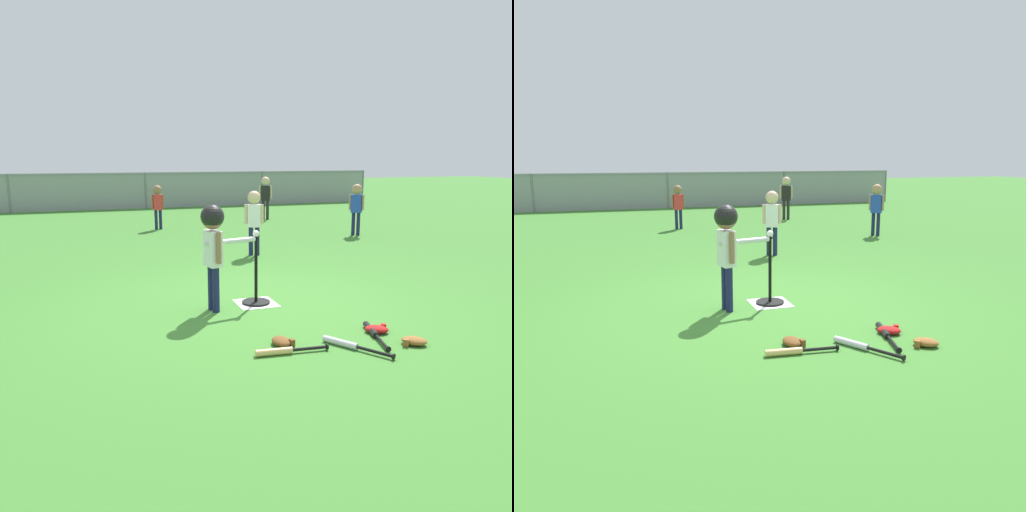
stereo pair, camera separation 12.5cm
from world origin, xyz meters
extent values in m
plane|color=#3D7A2D|center=(0.00, 0.00, 0.00)|extent=(60.00, 60.00, 0.00)
cube|color=white|center=(-0.08, 0.07, 0.00)|extent=(0.44, 0.44, 0.01)
cylinder|color=black|center=(-0.08, 0.07, 0.01)|extent=(0.32, 0.32, 0.03)
cylinder|color=black|center=(-0.08, 0.07, 0.40)|extent=(0.04, 0.04, 0.74)
cylinder|color=black|center=(-0.08, 0.07, 0.76)|extent=(0.06, 0.06, 0.02)
sphere|color=white|center=(-0.08, 0.07, 0.80)|extent=(0.07, 0.07, 0.07)
cylinder|color=#191E4C|center=(-0.61, 0.01, 0.25)|extent=(0.08, 0.08, 0.49)
cylinder|color=#191E4C|center=(-0.59, -0.09, 0.25)|extent=(0.08, 0.08, 0.49)
cube|color=white|center=(-0.60, -0.04, 0.69)|extent=(0.17, 0.24, 0.38)
cylinder|color=#8C6647|center=(-0.63, 0.09, 0.71)|extent=(0.05, 0.05, 0.33)
cylinder|color=#8C6647|center=(-0.57, -0.18, 0.71)|extent=(0.05, 0.05, 0.33)
sphere|color=#8C6647|center=(-0.60, -0.04, 1.00)|extent=(0.22, 0.22, 0.22)
sphere|color=black|center=(-0.60, -0.04, 1.03)|extent=(0.25, 0.25, 0.25)
cylinder|color=silver|center=(-0.40, 0.00, 0.75)|extent=(0.60, 0.18, 0.06)
cylinder|color=#191E4C|center=(3.59, 4.08, 0.24)|extent=(0.08, 0.08, 0.48)
cylinder|color=#191E4C|center=(3.51, 4.15, 0.24)|extent=(0.08, 0.08, 0.48)
cube|color=#2347B7|center=(3.55, 4.12, 0.67)|extent=(0.25, 0.24, 0.38)
cylinder|color=tan|center=(3.65, 4.03, 0.70)|extent=(0.05, 0.05, 0.32)
cylinder|color=tan|center=(3.45, 4.21, 0.70)|extent=(0.05, 0.05, 0.32)
sphere|color=tan|center=(3.55, 4.12, 0.98)|extent=(0.21, 0.21, 0.21)
cylinder|color=#262626|center=(2.70, 7.24, 0.25)|extent=(0.08, 0.08, 0.50)
cylinder|color=#262626|center=(2.60, 7.28, 0.25)|extent=(0.08, 0.08, 0.50)
cube|color=black|center=(2.65, 7.26, 0.70)|extent=(0.26, 0.20, 0.39)
cylinder|color=beige|center=(2.78, 7.21, 0.73)|extent=(0.06, 0.06, 0.34)
cylinder|color=beige|center=(2.52, 7.31, 0.73)|extent=(0.06, 0.06, 0.34)
sphere|color=beige|center=(2.65, 7.26, 1.02)|extent=(0.22, 0.22, 0.22)
cylinder|color=#191E4C|center=(-0.25, 6.35, 0.22)|extent=(0.07, 0.07, 0.45)
cylinder|color=#191E4C|center=(-0.35, 6.34, 0.22)|extent=(0.07, 0.07, 0.45)
cube|color=red|center=(-0.30, 6.35, 0.62)|extent=(0.20, 0.13, 0.35)
cylinder|color=#8C6647|center=(-0.17, 6.35, 0.65)|extent=(0.05, 0.05, 0.30)
cylinder|color=#8C6647|center=(-0.42, 6.34, 0.65)|extent=(0.05, 0.05, 0.30)
sphere|color=#8C6647|center=(-0.30, 6.35, 0.91)|extent=(0.20, 0.20, 0.20)
cylinder|color=#191E4C|center=(0.85, 2.72, 0.24)|extent=(0.08, 0.08, 0.48)
cylinder|color=#191E4C|center=(0.75, 2.76, 0.24)|extent=(0.08, 0.08, 0.48)
cube|color=white|center=(0.80, 2.74, 0.67)|extent=(0.25, 0.19, 0.38)
cylinder|color=beige|center=(0.93, 2.70, 0.70)|extent=(0.05, 0.05, 0.32)
cylinder|color=beige|center=(0.67, 2.78, 0.70)|extent=(0.05, 0.05, 0.32)
sphere|color=beige|center=(0.80, 2.74, 0.98)|extent=(0.22, 0.22, 0.22)
cylinder|color=silver|center=(0.20, -1.39, 0.03)|extent=(0.23, 0.31, 0.06)
cylinder|color=black|center=(0.38, -1.68, 0.03)|extent=(0.20, 0.30, 0.03)
cylinder|color=black|center=(0.47, -1.82, 0.03)|extent=(0.05, 0.04, 0.05)
cylinder|color=#DBB266|center=(-0.43, -1.40, 0.03)|extent=(0.32, 0.09, 0.06)
cylinder|color=black|center=(-0.11, -1.43, 0.03)|extent=(0.32, 0.06, 0.03)
cylinder|color=black|center=(0.05, -1.45, 0.03)|extent=(0.02, 0.05, 0.05)
cylinder|color=black|center=(0.64, -1.19, 0.03)|extent=(0.14, 0.33, 0.06)
cylinder|color=black|center=(0.56, -1.51, 0.03)|extent=(0.11, 0.32, 0.03)
cylinder|color=black|center=(0.52, -1.67, 0.03)|extent=(0.05, 0.03, 0.05)
ellipsoid|color=brown|center=(-0.28, -1.21, 0.04)|extent=(0.17, 0.23, 0.07)
cube|color=brown|center=(-0.21, -1.27, 0.04)|extent=(0.04, 0.05, 0.06)
ellipsoid|color=#B21919|center=(0.69, -1.21, 0.04)|extent=(0.27, 0.25, 0.07)
cube|color=#B21919|center=(0.78, -1.18, 0.04)|extent=(0.06, 0.06, 0.06)
ellipsoid|color=brown|center=(0.84, -1.58, 0.04)|extent=(0.27, 0.26, 0.07)
cube|color=brown|center=(0.74, -1.60, 0.04)|extent=(0.06, 0.06, 0.06)
cylinder|color=slate|center=(-4.00, 11.30, 0.57)|extent=(0.06, 0.06, 1.15)
cylinder|color=slate|center=(0.00, 11.30, 0.57)|extent=(0.06, 0.06, 1.15)
cylinder|color=slate|center=(4.00, 11.30, 0.57)|extent=(0.06, 0.06, 1.15)
cylinder|color=slate|center=(8.00, 11.30, 0.57)|extent=(0.06, 0.06, 1.15)
cube|color=gray|center=(0.00, 11.30, 1.09)|extent=(16.00, 0.03, 0.03)
cube|color=gray|center=(0.00, 11.30, 0.57)|extent=(16.00, 0.01, 1.15)
camera|label=1|loc=(-1.84, -5.06, 1.64)|focal=34.74mm
camera|label=2|loc=(-1.72, -5.10, 1.64)|focal=34.74mm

